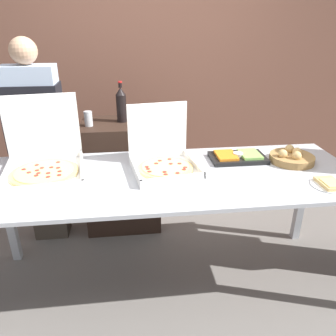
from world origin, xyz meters
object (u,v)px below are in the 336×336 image
at_px(pizza_box_near_right, 44,161).
at_px(veggie_tray, 238,157).
at_px(bread_basket, 292,157).
at_px(pizza_box_far_right, 163,159).
at_px(paper_plate_front_right, 330,184).
at_px(soda_can_silver, 88,119).
at_px(person_server_vest, 38,135).
at_px(soda_bottle, 121,104).

height_order(pizza_box_near_right, veggie_tray, pizza_box_near_right).
bearing_deg(pizza_box_near_right, bread_basket, -8.38).
distance_m(pizza_box_far_right, paper_plate_front_right, 1.03).
distance_m(pizza_box_near_right, soda_can_silver, 0.69).
relative_size(veggie_tray, person_server_vest, 0.23).
xyz_separation_m(paper_plate_front_right, soda_bottle, (-1.23, 1.14, 0.25)).
height_order(veggie_tray, person_server_vest, person_server_vest).
height_order(pizza_box_far_right, soda_bottle, soda_bottle).
height_order(paper_plate_front_right, soda_bottle, soda_bottle).
bearing_deg(pizza_box_near_right, soda_can_silver, 63.22).
relative_size(pizza_box_far_right, paper_plate_front_right, 2.21).
bearing_deg(paper_plate_front_right, pizza_box_near_right, 167.19).
height_order(pizza_box_far_right, paper_plate_front_right, pizza_box_far_right).
xyz_separation_m(paper_plate_front_right, soda_can_silver, (-1.50, 1.04, 0.16)).
bearing_deg(veggie_tray, pizza_box_near_right, -177.20).
bearing_deg(soda_can_silver, pizza_box_near_right, -108.94).
bearing_deg(bread_basket, person_server_vest, 161.77).
distance_m(paper_plate_front_right, person_server_vest, 2.15).
relative_size(pizza_box_far_right, pizza_box_near_right, 0.86).
relative_size(veggie_tray, soda_can_silver, 3.12).
distance_m(bread_basket, person_server_vest, 1.94).
xyz_separation_m(soda_bottle, soda_can_silver, (-0.27, -0.10, -0.09)).
height_order(soda_bottle, person_server_vest, person_server_vest).
distance_m(pizza_box_far_right, bread_basket, 0.90).
bearing_deg(paper_plate_front_right, veggie_tray, 132.72).
bearing_deg(soda_can_silver, pizza_box_far_right, -51.29).
height_order(pizza_box_near_right, person_server_vest, person_server_vest).
xyz_separation_m(veggie_tray, person_server_vest, (-1.49, 0.53, 0.05)).
height_order(soda_can_silver, person_server_vest, person_server_vest).
bearing_deg(soda_can_silver, veggie_tray, -28.34).
xyz_separation_m(veggie_tray, soda_bottle, (-0.81, 0.69, 0.24)).
height_order(soda_bottle, soda_can_silver, soda_bottle).
xyz_separation_m(pizza_box_near_right, veggie_tray, (1.31, 0.06, -0.06)).
bearing_deg(paper_plate_front_right, soda_can_silver, 145.33).
relative_size(pizza_box_near_right, bread_basket, 1.83).
bearing_deg(soda_bottle, pizza_box_far_right, -70.69).
height_order(pizza_box_far_right, person_server_vest, person_server_vest).
relative_size(bread_basket, soda_can_silver, 2.44).
xyz_separation_m(pizza_box_far_right, pizza_box_near_right, (-0.77, 0.03, 0.01)).
distance_m(pizza_box_far_right, pizza_box_near_right, 0.77).
relative_size(veggie_tray, bread_basket, 1.28).
relative_size(pizza_box_far_right, person_server_vest, 0.29).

